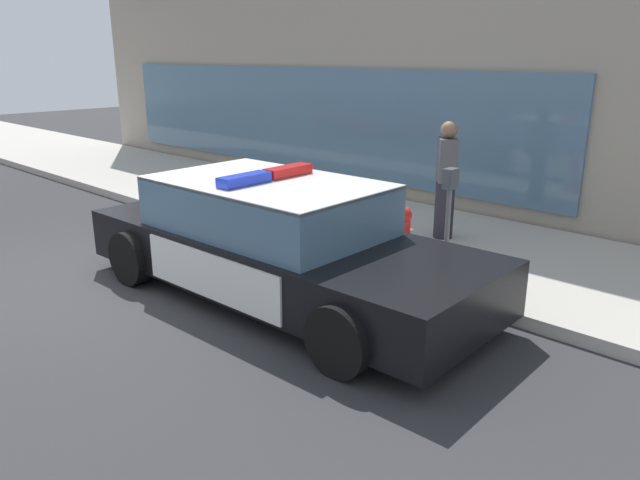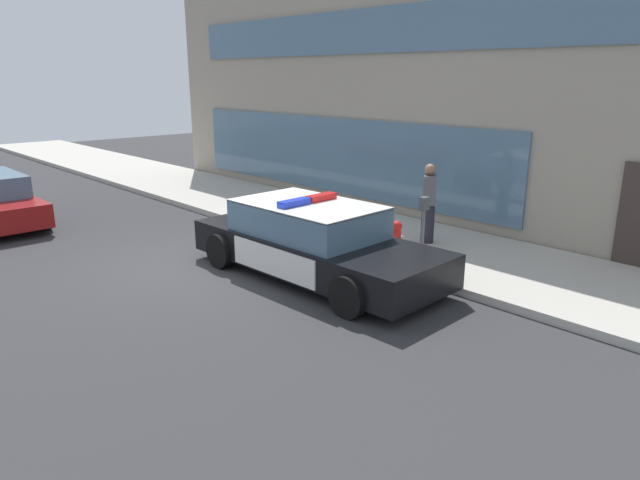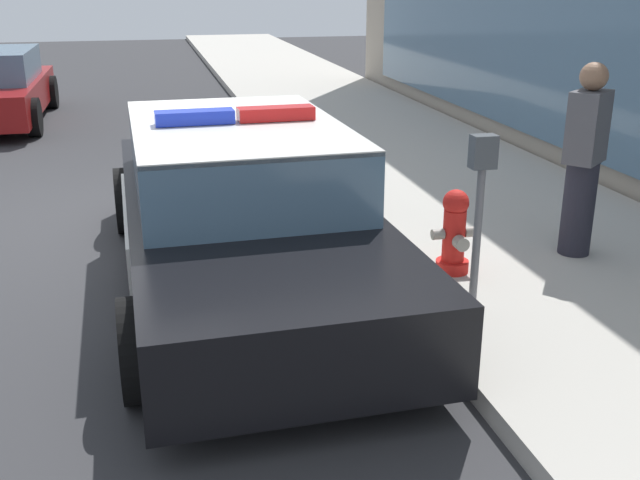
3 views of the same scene
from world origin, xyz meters
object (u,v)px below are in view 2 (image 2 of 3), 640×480
(police_cruiser, at_px, (313,241))
(fire_hydrant, at_px, (396,239))
(pedestrian_on_sidewalk, at_px, (429,203))
(parking_meter, at_px, (423,219))

(police_cruiser, xyz_separation_m, fire_hydrant, (0.57, 1.72, -0.18))
(pedestrian_on_sidewalk, bearing_deg, police_cruiser, -136.63)
(police_cruiser, distance_m, parking_meter, 2.08)
(police_cruiser, relative_size, pedestrian_on_sidewalk, 3.03)
(police_cruiser, bearing_deg, pedestrian_on_sidewalk, 80.86)
(pedestrian_on_sidewalk, relative_size, parking_meter, 1.28)
(police_cruiser, height_order, parking_meter, police_cruiser)
(pedestrian_on_sidewalk, distance_m, parking_meter, 1.68)
(fire_hydrant, distance_m, pedestrian_on_sidewalk, 1.37)
(fire_hydrant, relative_size, parking_meter, 0.54)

